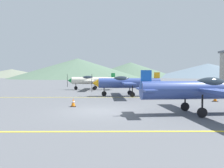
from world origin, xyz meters
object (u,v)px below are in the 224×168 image
at_px(traffic_cone_side, 215,98).
at_px(airplane_mid, 127,83).
at_px(traffic_cone_front, 73,103).
at_px(airplane_near, 201,89).
at_px(car_sedan, 220,87).
at_px(airplane_far, 92,80).

bearing_deg(traffic_cone_side, airplane_mid, 146.96).
height_order(traffic_cone_front, traffic_cone_side, same).
relative_size(airplane_near, car_sedan, 1.77).
relative_size(airplane_near, airplane_mid, 1.00).
bearing_deg(traffic_cone_front, traffic_cone_side, 13.60).
distance_m(car_sedan, traffic_cone_front, 16.31).
height_order(airplane_mid, traffic_cone_side, airplane_mid).
bearing_deg(airplane_near, airplane_far, 112.08).
bearing_deg(airplane_near, car_sedan, 58.08).
distance_m(airplane_far, traffic_cone_side, 17.83).
height_order(car_sedan, traffic_cone_side, car_sedan).
xyz_separation_m(airplane_far, traffic_cone_side, (11.32, -13.74, -1.09)).
bearing_deg(airplane_near, airplane_mid, 108.83).
bearing_deg(traffic_cone_front, airplane_near, -19.78).
xyz_separation_m(airplane_near, airplane_far, (-7.78, 19.18, 0.00)).
bearing_deg(airplane_mid, airplane_far, 115.42).
xyz_separation_m(airplane_mid, car_sedan, (10.02, 0.69, -0.54)).
relative_size(airplane_far, traffic_cone_front, 13.81).
height_order(car_sedan, traffic_cone_front, car_sedan).
height_order(airplane_mid, car_sedan, airplane_mid).
bearing_deg(airplane_near, traffic_cone_front, 160.22).
distance_m(airplane_near, airplane_far, 20.70).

